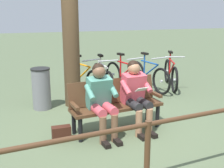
{
  "coord_description": "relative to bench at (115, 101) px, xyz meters",
  "views": [
    {
      "loc": [
        1.48,
        4.55,
        2.09
      ],
      "look_at": [
        0.09,
        -0.23,
        0.75
      ],
      "focal_mm": 46.7,
      "sensor_mm": 36.0,
      "label": 1
    }
  ],
  "objects": [
    {
      "name": "litter_bin",
      "position": [
        1.17,
        -1.41,
        -0.07
      ],
      "size": [
        0.39,
        0.39,
        0.86
      ],
      "color": "slate",
      "rests_on": "ground"
    },
    {
      "name": "railing_fence",
      "position": [
        0.15,
        1.77,
        0.1
      ],
      "size": [
        3.64,
        0.56,
        0.85
      ],
      "rotation": [
        0.0,
        0.0,
        0.14
      ],
      "color": "#51331E",
      "rests_on": "ground"
    },
    {
      "name": "person_companion",
      "position": [
        0.29,
        0.21,
        0.16
      ],
      "size": [
        0.53,
        0.81,
        1.2
      ],
      "rotation": [
        0.0,
        0.0,
        0.15
      ],
      "color": "#4C8C7A",
      "rests_on": "ground"
    },
    {
      "name": "bicycle_purple",
      "position": [
        -2.19,
        -2.16,
        -0.15
      ],
      "size": [
        0.62,
        1.63,
        0.94
      ],
      "rotation": [
        0.0,
        0.0,
        1.28
      ],
      "color": "black",
      "rests_on": "ground"
    },
    {
      "name": "bicycle_black",
      "position": [
        -1.54,
        -2.13,
        -0.15
      ],
      "size": [
        0.58,
        1.64,
        0.94
      ],
      "rotation": [
        0.0,
        0.0,
        1.82
      ],
      "color": "black",
      "rests_on": "ground"
    },
    {
      "name": "tree_trunk",
      "position": [
        0.51,
        -1.46,
        1.41
      ],
      "size": [
        0.34,
        0.34,
        3.84
      ],
      "primitive_type": "cylinder",
      "color": "#4C3823",
      "rests_on": "ground"
    },
    {
      "name": "person_reading",
      "position": [
        -0.34,
        0.11,
        0.16
      ],
      "size": [
        0.53,
        0.81,
        1.2
      ],
      "rotation": [
        0.0,
        0.0,
        0.15
      ],
      "color": "#D84C59",
      "rests_on": "ground"
    },
    {
      "name": "bicycle_orange",
      "position": [
        -0.34,
        -2.15,
        -0.15
      ],
      "size": [
        0.48,
        1.68,
        0.94
      ],
      "rotation": [
        0.0,
        0.0,
        1.62
      ],
      "color": "black",
      "rests_on": "ground"
    },
    {
      "name": "bicycle_green",
      "position": [
        0.14,
        -2.31,
        -0.15
      ],
      "size": [
        0.71,
        1.59,
        0.94
      ],
      "rotation": [
        0.0,
        0.0,
        1.95
      ],
      "color": "black",
      "rests_on": "ground"
    },
    {
      "name": "bench",
      "position": [
        0.0,
        0.0,
        0.0
      ],
      "size": [
        1.65,
        0.71,
        0.87
      ],
      "rotation": [
        0.0,
        0.0,
        0.15
      ],
      "color": "#51331E",
      "rests_on": "ground"
    },
    {
      "name": "handbag",
      "position": [
        0.96,
        0.23,
        -0.39
      ],
      "size": [
        0.3,
        0.15,
        0.24
      ],
      "primitive_type": "cube",
      "rotation": [
        0.0,
        0.0,
        0.03
      ],
      "color": "#3F1E14",
      "rests_on": "ground"
    },
    {
      "name": "ground_plane",
      "position": [
        -0.1,
        0.01,
        -0.51
      ],
      "size": [
        40.0,
        40.0,
        0.0
      ],
      "primitive_type": "plane",
      "color": "#566647"
    },
    {
      "name": "bicycle_blue",
      "position": [
        -0.92,
        -2.21,
        -0.15
      ],
      "size": [
        0.65,
        1.62,
        0.94
      ],
      "rotation": [
        0.0,
        0.0,
        1.89
      ],
      "color": "black",
      "rests_on": "ground"
    }
  ]
}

